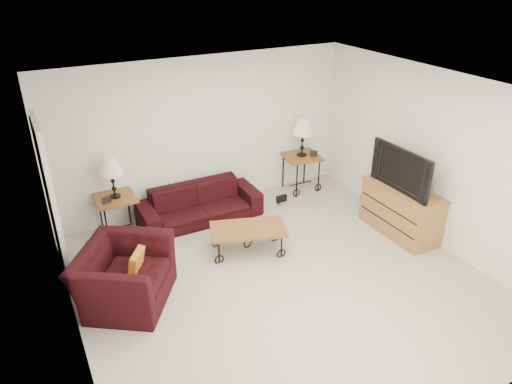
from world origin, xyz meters
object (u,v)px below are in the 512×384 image
Objects in this scene: coffee_table at (248,240)px; television at (406,168)px; side_table_right at (301,172)px; lamp_right at (302,137)px; side_table_left at (118,215)px; armchair at (124,276)px; sofa at (200,204)px; lamp_left at (112,178)px; backpack at (279,194)px; tv_stand at (401,210)px.

television is (2.27, -0.60, 0.88)m from coffee_table.
coffee_table is at bearing -142.16° from side_table_right.
side_table_right is 0.67m from lamp_right.
armchair is (-0.30, -1.63, 0.05)m from side_table_left.
armchair is at bearing -100.38° from side_table_left.
side_table_right reaches higher than coffee_table.
lamp_left reaches higher than sofa.
side_table_right is 1.00× the size of lamp_right.
side_table_right is 0.64× the size of coffee_table.
lamp_right is at bearing -165.87° from television.
lamp_left reaches higher than armchair.
lamp_left is 1.66× the size of backpack.
lamp_left is 0.55× the size of armchair.
lamp_right is 2.14m from tv_stand.
armchair is (-0.30, -1.63, -0.57)m from lamp_left.
tv_stand is (3.81, -1.98, -0.56)m from lamp_left.
side_table_left is 1.66× the size of backpack.
lamp_right is (2.03, 0.18, 0.72)m from sofa.
side_table_left is 4.34m from television.
side_table_left is (-1.26, 0.18, 0.03)m from sofa.
television reaches higher than lamp_right.
lamp_right reaches higher than lamp_left.
lamp_right reaches higher than backpack.
side_table_right reaches higher than backpack.
lamp_right is (3.29, -0.00, 0.06)m from lamp_left.
armchair reaches higher than sofa.
backpack is (-1.15, 1.65, -0.89)m from television.
lamp_left reaches higher than backpack.
armchair is at bearing -155.51° from side_table_right.
lamp_left is 0.56× the size of television.
lamp_right is 0.64× the size of coffee_table.
sofa is 1.23m from coffee_table.
tv_stand is (0.52, -1.98, -0.63)m from lamp_right.
side_table_right is 2.04m from tv_stand.
sofa is 3.09× the size of lamp_left.
lamp_right is 1.77× the size of backpack.
side_table_right is 1.07× the size of lamp_left.
tv_stand is (3.81, -1.98, 0.06)m from side_table_left.
backpack is at bearing 43.21° from coffee_table.
side_table_left is 0.60× the size of coffee_table.
side_table_right is at bearing 33.25° from backpack.
side_table_left is 0.94× the size of side_table_right.
lamp_right is at bearing -0.00° from lamp_left.
television reaches higher than coffee_table.
lamp_left is 0.94× the size of lamp_right.
sofa is at bearing -174.94° from lamp_right.
sofa is at bearing -125.38° from television.
coffee_table is (1.51, -1.38, -0.74)m from lamp_left.
sofa is 1.72× the size of television.
television is (3.79, -1.98, 0.76)m from side_table_left.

